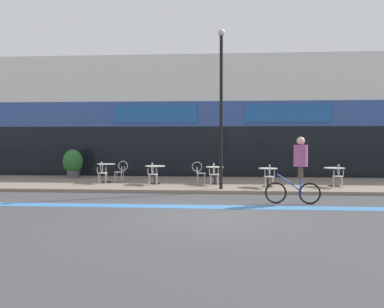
# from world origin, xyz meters

# --- Properties ---
(ground_plane) EXTENTS (120.00, 120.00, 0.00)m
(ground_plane) POSITION_xyz_m (0.00, 0.00, 0.00)
(ground_plane) COLOR #424244
(sidewalk_slab) EXTENTS (40.00, 5.50, 0.12)m
(sidewalk_slab) POSITION_xyz_m (0.00, 7.25, 0.06)
(sidewalk_slab) COLOR gray
(sidewalk_slab) RESTS_ON ground
(storefront_facade) EXTENTS (40.00, 4.06, 5.96)m
(storefront_facade) POSITION_xyz_m (0.00, 11.97, 2.96)
(storefront_facade) COLOR silver
(storefront_facade) RESTS_ON ground
(bike_lane_stripe) EXTENTS (36.00, 0.70, 0.01)m
(bike_lane_stripe) POSITION_xyz_m (0.00, 1.57, 0.00)
(bike_lane_stripe) COLOR #3D7AB7
(bike_lane_stripe) RESTS_ON ground
(bistro_table_0) EXTENTS (0.74, 0.74, 0.78)m
(bistro_table_0) POSITION_xyz_m (-4.74, 7.01, 0.68)
(bistro_table_0) COLOR black
(bistro_table_0) RESTS_ON sidewalk_slab
(bistro_table_1) EXTENTS (0.80, 0.80, 0.73)m
(bistro_table_1) POSITION_xyz_m (-2.59, 6.56, 0.65)
(bistro_table_1) COLOR black
(bistro_table_1) RESTS_ON sidewalk_slab
(bistro_table_2) EXTENTS (0.71, 0.71, 0.70)m
(bistro_table_2) POSITION_xyz_m (-0.18, 6.70, 0.62)
(bistro_table_2) COLOR black
(bistro_table_2) RESTS_ON sidewalk_slab
(bistro_table_3) EXTENTS (0.72, 0.72, 0.71)m
(bistro_table_3) POSITION_xyz_m (1.87, 5.90, 0.63)
(bistro_table_3) COLOR black
(bistro_table_3) RESTS_ON sidewalk_slab
(bistro_table_4) EXTENTS (0.78, 0.78, 0.72)m
(bistro_table_4) POSITION_xyz_m (4.43, 6.24, 0.64)
(bistro_table_4) COLOR black
(bistro_table_4) RESTS_ON sidewalk_slab
(cafe_chair_0_near) EXTENTS (0.43, 0.59, 0.90)m
(cafe_chair_0_near) POSITION_xyz_m (-4.73, 6.38, 0.64)
(cafe_chair_0_near) COLOR #B7B2AD
(cafe_chair_0_near) RESTS_ON sidewalk_slab
(cafe_chair_0_side) EXTENTS (0.59, 0.43, 0.90)m
(cafe_chair_0_side) POSITION_xyz_m (-4.11, 7.00, 0.64)
(cafe_chair_0_side) COLOR #B7B2AD
(cafe_chair_0_side) RESTS_ON sidewalk_slab
(cafe_chair_1_near) EXTENTS (0.41, 0.58, 0.90)m
(cafe_chair_1_near) POSITION_xyz_m (-2.59, 5.93, 0.64)
(cafe_chair_1_near) COLOR #B7B2AD
(cafe_chair_1_near) RESTS_ON sidewalk_slab
(cafe_chair_2_near) EXTENTS (0.43, 0.59, 0.90)m
(cafe_chair_2_near) POSITION_xyz_m (-0.19, 6.07, 0.64)
(cafe_chair_2_near) COLOR #B7B2AD
(cafe_chair_2_near) RESTS_ON sidewalk_slab
(cafe_chair_2_side) EXTENTS (0.60, 0.45, 0.90)m
(cafe_chair_2_side) POSITION_xyz_m (-0.81, 6.69, 0.64)
(cafe_chair_2_side) COLOR #B7B2AD
(cafe_chair_2_side) RESTS_ON sidewalk_slab
(cafe_chair_3_near) EXTENTS (0.40, 0.58, 0.90)m
(cafe_chair_3_near) POSITION_xyz_m (1.87, 5.27, 0.64)
(cafe_chair_3_near) COLOR #B7B2AD
(cafe_chair_3_near) RESTS_ON sidewalk_slab
(cafe_chair_4_near) EXTENTS (0.43, 0.59, 0.90)m
(cafe_chair_4_near) POSITION_xyz_m (4.42, 5.61, 0.64)
(cafe_chair_4_near) COLOR #B7B2AD
(cafe_chair_4_near) RESTS_ON sidewalk_slab
(planter_pot) EXTENTS (0.92, 0.92, 1.31)m
(planter_pot) POSITION_xyz_m (-6.87, 8.97, 0.81)
(planter_pot) COLOR #4C4C51
(planter_pot) RESTS_ON sidewalk_slab
(lamp_post) EXTENTS (0.26, 0.26, 5.81)m
(lamp_post) POSITION_xyz_m (0.10, 5.04, 3.44)
(lamp_post) COLOR black
(lamp_post) RESTS_ON sidewalk_slab
(cyclist_0) EXTENTS (1.66, 0.52, 2.03)m
(cyclist_0) POSITION_xyz_m (2.48, 2.36, 1.18)
(cyclist_0) COLOR black
(cyclist_0) RESTS_ON ground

